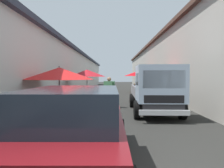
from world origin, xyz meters
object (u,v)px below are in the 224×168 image
object	(u,v)px
fruit_stall_near_right	(136,76)
vendor_by_crates	(109,90)
fruit_stall_mid_lane	(156,74)
fruit_stall_near_left	(60,77)
hatchback_car	(75,128)
fruit_stall_far_right	(87,76)
delivery_truck	(156,91)

from	to	relation	value
fruit_stall_near_right	vendor_by_crates	xyz separation A→B (m)	(-10.29, 2.52, -0.79)
fruit_stall_mid_lane	fruit_stall_near_left	bearing A→B (deg)	135.80
hatchback_car	fruit_stall_mid_lane	bearing A→B (deg)	-19.55
fruit_stall_near_right	vendor_by_crates	size ratio (longest dim) A/B	1.56
fruit_stall_far_right	hatchback_car	world-z (taller)	fruit_stall_far_right
vendor_by_crates	fruit_stall_near_left	bearing A→B (deg)	143.91
fruit_stall_near_left	delivery_truck	world-z (taller)	fruit_stall_near_left
fruit_stall_near_right	fruit_stall_mid_lane	world-z (taller)	fruit_stall_mid_lane
fruit_stall_near_left	hatchback_car	xyz separation A→B (m)	(-4.46, -1.46, -0.90)
fruit_stall_near_left	hatchback_car	size ratio (longest dim) A/B	0.70
fruit_stall_far_right	vendor_by_crates	xyz separation A→B (m)	(-3.38, -1.63, -0.77)
fruit_stall_near_right	fruit_stall_far_right	bearing A→B (deg)	149.02
fruit_stall_mid_lane	fruit_stall_near_left	xyz separation A→B (m)	(-4.94, 4.80, -0.15)
fruit_stall_far_right	hatchback_car	bearing A→B (deg)	-173.49
fruit_stall_near_left	fruit_stall_mid_lane	bearing A→B (deg)	-44.20
fruit_stall_near_left	vendor_by_crates	size ratio (longest dim) A/B	1.69
fruit_stall_mid_lane	fruit_stall_near_left	size ratio (longest dim) A/B	0.87
vendor_by_crates	hatchback_car	bearing A→B (deg)	176.48
fruit_stall_near_right	fruit_stall_near_left	distance (m)	13.63
fruit_stall_far_right	vendor_by_crates	distance (m)	3.83
fruit_stall_near_right	delivery_truck	size ratio (longest dim) A/B	0.51
fruit_stall_far_right	hatchback_car	size ratio (longest dim) A/B	0.66
fruit_stall_far_right	fruit_stall_near_left	distance (m)	5.99
fruit_stall_mid_lane	vendor_by_crates	world-z (taller)	fruit_stall_mid_lane
hatchback_car	fruit_stall_near_right	bearing A→B (deg)	-9.67
delivery_truck	vendor_by_crates	xyz separation A→B (m)	(2.14, 2.04, -0.10)
fruit_stall_near_left	vendor_by_crates	bearing A→B (deg)	-36.09
fruit_stall_mid_lane	vendor_by_crates	size ratio (longest dim) A/B	1.47
fruit_stall_near_right	fruit_stall_far_right	xyz separation A→B (m)	(-6.91, 4.15, -0.02)
fruit_stall_near_right	fruit_stall_near_left	xyz separation A→B (m)	(-12.89, 4.42, -0.09)
fruit_stall_mid_lane	fruit_stall_near_left	distance (m)	6.89
fruit_stall_mid_lane	fruit_stall_far_right	bearing A→B (deg)	77.04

